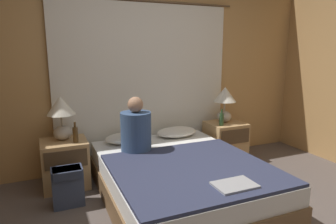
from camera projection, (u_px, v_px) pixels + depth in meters
wall_back at (144, 71)px, 3.91m from camera, size 4.91×0.06×2.50m
curtain_panel at (145, 86)px, 3.89m from camera, size 2.51×0.02×2.13m
bed at (179, 179)px, 3.12m from camera, size 1.52×2.01×0.41m
nightstand_left at (65, 164)px, 3.38m from camera, size 0.49×0.46×0.54m
nightstand_right at (225, 141)px, 4.20m from camera, size 0.49×0.46×0.54m
lamp_left at (61, 112)px, 3.30m from camera, size 0.31×0.31×0.49m
lamp_right at (225, 100)px, 4.13m from camera, size 0.31×0.31×0.49m
pillow_left at (127, 138)px, 3.65m from camera, size 0.53×0.34×0.12m
pillow_right at (177, 132)px, 3.91m from camera, size 0.53×0.34×0.12m
blanket_on_bed at (193, 169)px, 2.81m from camera, size 1.46×1.37×0.03m
person_left_in_bed at (136, 130)px, 3.29m from camera, size 0.34×0.34×0.62m
beer_bottle_on_left_stand at (75, 134)px, 3.26m from camera, size 0.06×0.06×0.23m
beer_bottle_on_right_stand at (222, 119)px, 3.97m from camera, size 0.06×0.06×0.22m
laptop_on_bed at (235, 185)px, 2.43m from camera, size 0.34×0.24×0.02m
backpack_on_floor at (68, 184)px, 2.96m from camera, size 0.30×0.21×0.39m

